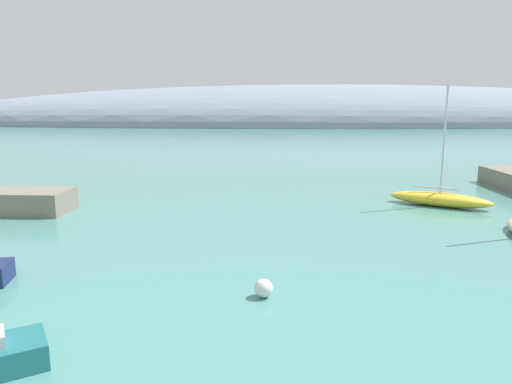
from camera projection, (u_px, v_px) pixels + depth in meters
distant_ridge at (326, 124)px, 192.31m from camera, size 339.66×81.90×31.64m
sailboat_yellow_mid_mooring at (440, 199)px, 36.72m from camera, size 7.67×5.60×9.32m
mooring_buoy_white at (264, 288)px, 19.34m from camera, size 0.77×0.77×0.77m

